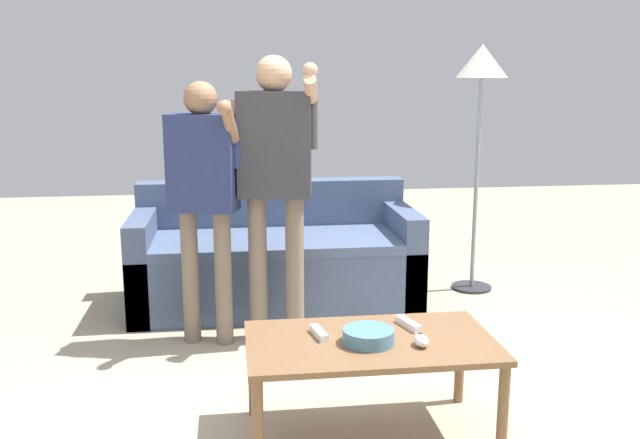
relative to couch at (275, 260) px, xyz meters
name	(u,v)px	position (x,y,z in m)	size (l,w,h in m)	color
ground_plane	(342,409)	(0.20, -1.55, -0.29)	(12.00, 12.00, 0.00)	tan
couch	(275,260)	(0.00, 0.00, 0.00)	(1.83, 0.84, 0.78)	#475675
coffee_table	(370,351)	(0.27, -1.80, 0.09)	(1.02, 0.58, 0.43)	brown
snack_bowl	(368,336)	(0.26, -1.84, 0.17)	(0.21, 0.21, 0.06)	teal
game_remote_nunchuk	(421,340)	(0.46, -1.89, 0.16)	(0.06, 0.09, 0.05)	white
floor_lamp	(481,79)	(1.41, 0.11, 1.18)	(0.34, 0.34, 1.69)	#2D2D33
player_left	(203,183)	(-0.42, -0.66, 0.63)	(0.42, 0.41, 1.46)	#756656
player_center	(275,165)	(-0.03, -0.65, 0.72)	(0.47, 0.37, 1.60)	#756656
game_remote_wand_near	(319,333)	(0.07, -1.74, 0.16)	(0.06, 0.15, 0.03)	white
game_remote_wand_far	(408,324)	(0.46, -1.68, 0.16)	(0.08, 0.16, 0.03)	white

